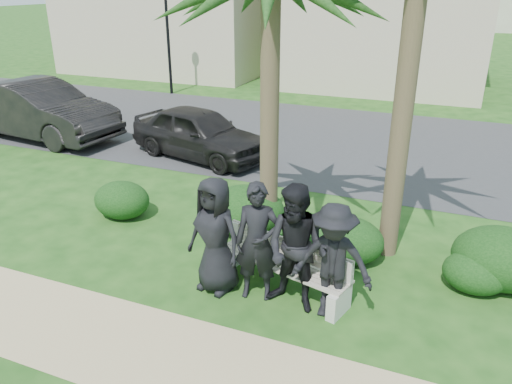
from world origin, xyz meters
The scene contains 17 objects.
ground centered at (0.00, 0.00, 0.00)m, with size 160.00×160.00×0.00m, color #184213.
footpath centered at (0.00, -1.80, 0.00)m, with size 30.00×1.60×0.01m, color tan.
asphalt_street centered at (0.00, 8.00, 0.00)m, with size 160.00×8.00×0.01m, color #2D2D30.
street_lamp centered at (-9.00, 12.00, 2.94)m, with size 0.36×0.36×4.29m.
park_bench centered at (0.07, 0.17, 0.34)m, with size 2.28×1.03×0.76m.
man_a centered at (-0.84, -0.18, 0.90)m, with size 0.88×0.57×1.80m, color black.
man_b centered at (-0.18, -0.14, 0.90)m, with size 0.66×0.43×1.80m, color black.
man_c centered at (0.42, -0.19, 0.94)m, with size 0.92×0.71×1.89m, color black.
man_d centered at (0.93, -0.18, 0.85)m, with size 1.10×0.63×1.71m, color black.
hedge_a centered at (-3.71, 1.39, 0.37)m, with size 1.13×0.94×0.74m, color black.
hedge_b centered at (-1.13, 1.67, 0.47)m, with size 1.45×1.20×0.94m, color black.
hedge_c centered at (0.28, 1.15, 0.42)m, with size 1.28×1.06×0.83m, color black.
hedge_d centered at (0.83, 1.42, 0.39)m, with size 1.18×0.98×0.77m, color black.
hedge_e centered at (2.81, 1.26, 0.31)m, with size 0.96×0.80×0.63m, color black.
hedge_f centered at (3.15, 1.57, 0.48)m, with size 1.47×1.22×0.96m, color black.
car_a centered at (-4.00, 5.18, 0.67)m, with size 1.58×3.92×1.33m, color black.
car_b centered at (-9.23, 5.00, 0.84)m, with size 1.77×5.09×1.68m, color black.
Camera 1 is at (2.18, -5.96, 4.35)m, focal length 35.00 mm.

